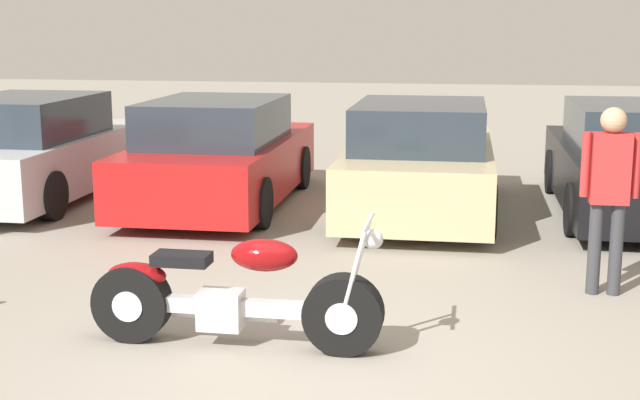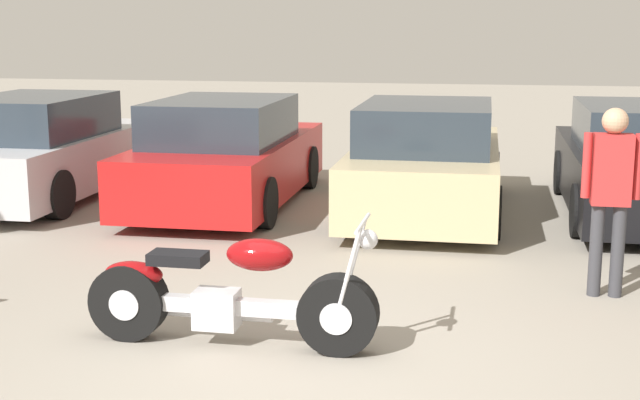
{
  "view_description": "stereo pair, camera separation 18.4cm",
  "coord_description": "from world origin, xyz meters",
  "px_view_note": "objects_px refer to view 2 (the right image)",
  "views": [
    {
      "loc": [
        1.14,
        -6.02,
        2.49
      ],
      "look_at": [
        -0.17,
        1.99,
        0.85
      ],
      "focal_mm": 50.0,
      "sensor_mm": 36.0,
      "label": 1
    },
    {
      "loc": [
        1.32,
        -5.99,
        2.49
      ],
      "look_at": [
        -0.17,
        1.99,
        0.85
      ],
      "focal_mm": 50.0,
      "sensor_mm": 36.0,
      "label": 2
    }
  ],
  "objects_px": {
    "motorcycle": "(227,297)",
    "person_standing": "(611,185)",
    "parked_car_champagne": "(426,162)",
    "parked_car_silver": "(43,150)",
    "parked_car_red": "(227,156)"
  },
  "relations": [
    {
      "from": "parked_car_silver",
      "to": "person_standing",
      "type": "height_order",
      "value": "person_standing"
    },
    {
      "from": "motorcycle",
      "to": "parked_car_champagne",
      "type": "distance_m",
      "value": 5.29
    },
    {
      "from": "parked_car_silver",
      "to": "person_standing",
      "type": "xyz_separation_m",
      "value": [
        7.31,
        -3.39,
        0.36
      ]
    },
    {
      "from": "parked_car_silver",
      "to": "parked_car_champagne",
      "type": "bearing_deg",
      "value": -0.96
    },
    {
      "from": "parked_car_champagne",
      "to": "motorcycle",
      "type": "bearing_deg",
      "value": -102.88
    },
    {
      "from": "parked_car_champagne",
      "to": "parked_car_silver",
      "type": "bearing_deg",
      "value": 179.04
    },
    {
      "from": "motorcycle",
      "to": "parked_car_red",
      "type": "relative_size",
      "value": 0.53
    },
    {
      "from": "parked_car_silver",
      "to": "parked_car_red",
      "type": "relative_size",
      "value": 1.0
    },
    {
      "from": "motorcycle",
      "to": "parked_car_silver",
      "type": "bearing_deg",
      "value": 129.07
    },
    {
      "from": "parked_car_champagne",
      "to": "person_standing",
      "type": "bearing_deg",
      "value": -60.41
    },
    {
      "from": "parked_car_red",
      "to": "parked_car_champagne",
      "type": "height_order",
      "value": "same"
    },
    {
      "from": "motorcycle",
      "to": "person_standing",
      "type": "relative_size",
      "value": 1.33
    },
    {
      "from": "parked_car_red",
      "to": "parked_car_champagne",
      "type": "bearing_deg",
      "value": -1.47
    },
    {
      "from": "parked_car_champagne",
      "to": "person_standing",
      "type": "distance_m",
      "value": 3.8
    },
    {
      "from": "motorcycle",
      "to": "parked_car_champagne",
      "type": "xyz_separation_m",
      "value": [
        1.18,
        5.15,
        0.28
      ]
    }
  ]
}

